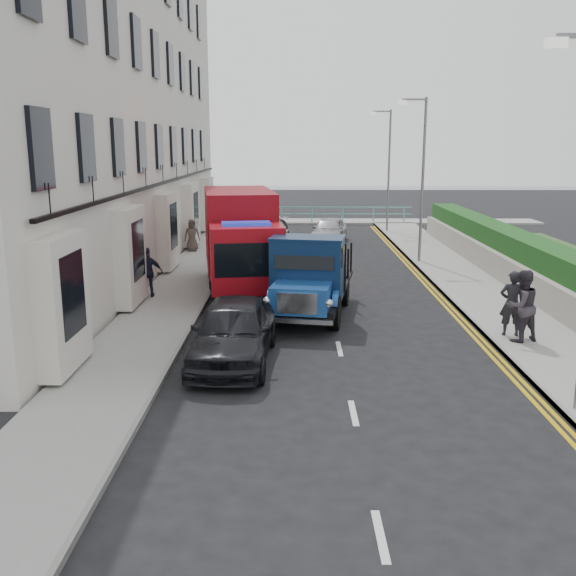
% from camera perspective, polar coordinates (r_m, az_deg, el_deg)
% --- Properties ---
extents(ground, '(120.00, 120.00, 0.00)m').
position_cam_1_polar(ground, '(14.58, 5.12, -7.85)').
color(ground, black).
rests_on(ground, ground).
extents(pavement_west, '(2.40, 38.00, 0.12)m').
position_cam_1_polar(pavement_west, '(23.52, -9.35, 0.13)').
color(pavement_west, gray).
rests_on(pavement_west, ground).
extents(pavement_east, '(2.60, 38.00, 0.12)m').
position_cam_1_polar(pavement_east, '(24.05, 16.12, 0.08)').
color(pavement_east, gray).
rests_on(pavement_east, ground).
extents(promenade, '(30.00, 2.50, 0.12)m').
position_cam_1_polar(promenade, '(42.92, 2.11, 5.93)').
color(promenade, gray).
rests_on(promenade, ground).
extents(sea_plane, '(120.00, 120.00, 0.00)m').
position_cam_1_polar(sea_plane, '(73.80, 1.47, 8.72)').
color(sea_plane, '#4E5A6A').
rests_on(sea_plane, ground).
extents(terrace_west, '(6.31, 30.20, 14.25)m').
position_cam_1_polar(terrace_west, '(27.95, -17.47, 16.36)').
color(terrace_west, silver).
rests_on(terrace_west, ground).
extents(garden_east, '(1.45, 28.00, 1.75)m').
position_cam_1_polar(garden_east, '(24.47, 20.55, 1.98)').
color(garden_east, '#B2AD9E').
rests_on(garden_east, ground).
extents(seafront_railing, '(13.00, 0.08, 1.11)m').
position_cam_1_polar(seafront_railing, '(42.07, 2.14, 6.51)').
color(seafront_railing, '#59B2A5').
rests_on(seafront_railing, ground).
extents(lamp_mid, '(1.23, 0.18, 7.00)m').
position_cam_1_polar(lamp_mid, '(28.14, 11.67, 10.18)').
color(lamp_mid, slate).
rests_on(lamp_mid, ground).
extents(lamp_far, '(1.23, 0.18, 7.00)m').
position_cam_1_polar(lamp_far, '(38.00, 8.78, 10.88)').
color(lamp_far, slate).
rests_on(lamp_far, ground).
extents(bedford_lorry, '(2.84, 5.44, 2.47)m').
position_cam_1_polar(bedford_lorry, '(18.80, 1.80, 0.50)').
color(bedford_lorry, black).
rests_on(bedford_lorry, ground).
extents(red_lorry, '(3.25, 6.96, 3.51)m').
position_cam_1_polar(red_lorry, '(22.43, -4.25, 4.37)').
color(red_lorry, black).
rests_on(red_lorry, ground).
extents(parked_car_front, '(2.04, 4.58, 1.53)m').
position_cam_1_polar(parked_car_front, '(15.31, -4.88, -3.82)').
color(parked_car_front, black).
rests_on(parked_car_front, ground).
extents(parked_car_mid, '(1.71, 4.38, 1.42)m').
position_cam_1_polar(parked_car_mid, '(21.35, -3.33, 0.79)').
color(parked_car_mid, '#6492D7').
rests_on(parked_car_mid, ground).
extents(parked_car_rear, '(2.56, 5.04, 1.40)m').
position_cam_1_polar(parked_car_rear, '(31.95, -2.04, 4.76)').
color(parked_car_rear, '#A2A2A7').
rests_on(parked_car_rear, ground).
extents(seafront_car_left, '(3.34, 5.92, 1.56)m').
position_cam_1_polar(seafront_car_left, '(35.95, -2.53, 5.77)').
color(seafront_car_left, black).
rests_on(seafront_car_left, ground).
extents(seafront_car_right, '(2.34, 4.17, 1.34)m').
position_cam_1_polar(seafront_car_right, '(33.95, 3.66, 5.16)').
color(seafront_car_right, '#A7A6AA').
rests_on(seafront_car_right, ground).
extents(pedestrian_east_near, '(0.69, 0.50, 1.75)m').
position_cam_1_polar(pedestrian_east_near, '(17.91, 19.28, -1.30)').
color(pedestrian_east_near, black).
rests_on(pedestrian_east_near, pavement_east).
extents(pedestrian_east_far, '(1.10, 0.98, 1.87)m').
position_cam_1_polar(pedestrian_east_far, '(17.46, 20.07, -1.50)').
color(pedestrian_east_far, '#362F39').
rests_on(pedestrian_east_far, pavement_east).
extents(pedestrian_west_near, '(1.02, 0.53, 1.67)m').
position_cam_1_polar(pedestrian_west_near, '(21.69, -12.36, 1.36)').
color(pedestrian_west_near, black).
rests_on(pedestrian_west_near, pavement_west).
extents(pedestrian_west_far, '(0.83, 0.64, 1.52)m').
position_cam_1_polar(pedestrian_west_far, '(30.78, -8.53, 4.66)').
color(pedestrian_west_far, '#453631').
rests_on(pedestrian_west_far, pavement_west).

